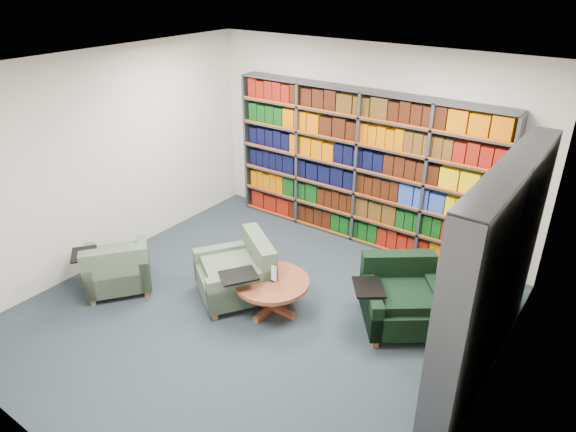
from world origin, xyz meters
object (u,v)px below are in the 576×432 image
Objects in this scene: chair_green_right at (400,299)px; coffee_table at (272,286)px; chair_teal_front at (117,270)px; chair_teal_left at (241,274)px.

coffee_table is at bearing -152.69° from chair_green_right.
chair_teal_front is at bearing -155.07° from chair_green_right.
chair_teal_left is at bearing 177.96° from coffee_table.
chair_teal_left is 0.99× the size of chair_green_right.
coffee_table is (-1.31, -0.68, 0.02)m from chair_green_right.
chair_teal_front is 1.98m from coffee_table.
chair_green_right is at bearing 20.14° from chair_teal_left.
chair_teal_left is 1.55m from chair_teal_front.
chair_green_right is at bearing 27.31° from coffee_table.
chair_teal_left is 1.08× the size of chair_teal_front.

